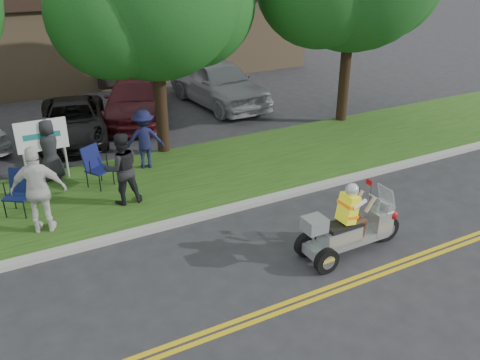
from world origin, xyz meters
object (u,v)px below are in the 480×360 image
lawn_chair_a (19,189)px  parked_car_right (135,99)px  parked_car_mid (73,121)px  parked_car_far_right (218,82)px  trike_scooter (349,230)px  spectator_adult_mid (122,169)px  lawn_chair_b (95,164)px  spectator_adult_right (39,190)px

lawn_chair_a → parked_car_right: 7.24m
parked_car_mid → parked_car_far_right: (5.75, 1.22, 0.27)m
trike_scooter → parked_car_right: 10.53m
spectator_adult_mid → parked_car_right: 6.74m
parked_car_mid → parked_car_far_right: bearing=23.9°
parked_car_far_right → parked_car_mid: bearing=-172.1°
parked_car_far_right → parked_car_right: bearing=178.4°
trike_scooter → parked_car_right: size_ratio=0.50×
lawn_chair_b → parked_car_mid: 4.01m
spectator_adult_mid → trike_scooter: bearing=131.7°
lawn_chair_b → parked_car_right: size_ratio=0.22×
lawn_chair_a → parked_car_far_right: parked_car_far_right is taller
lawn_chair_a → lawn_chair_b: (1.87, 0.59, 0.01)m
trike_scooter → lawn_chair_b: (-3.71, 5.40, 0.14)m
parked_car_right → lawn_chair_b: bearing=-94.6°
lawn_chair_b → parked_car_far_right: 7.96m
parked_car_right → parked_car_far_right: bearing=25.5°
parked_car_right → parked_car_far_right: 3.37m
parked_car_far_right → lawn_chair_a: bearing=-147.7°
spectator_adult_mid → parked_car_far_right: (5.67, 6.47, -0.10)m
lawn_chair_a → parked_car_mid: 5.06m
lawn_chair_b → spectator_adult_right: 2.35m
lawn_chair_a → parked_car_far_right: size_ratio=0.20×
lawn_chair_a → lawn_chair_b: size_ratio=0.98×
spectator_adult_mid → parked_car_mid: size_ratio=0.40×
lawn_chair_a → lawn_chair_b: 1.96m
spectator_adult_right → parked_car_far_right: spectator_adult_right is taller
parked_car_mid → parked_car_right: size_ratio=0.91×
trike_scooter → lawn_chair_a: 7.37m
spectator_adult_mid → parked_car_right: (2.31, 6.33, -0.27)m
trike_scooter → parked_car_mid: bearing=109.9°
spectator_adult_right → spectator_adult_mid: bearing=-146.1°
spectator_adult_mid → parked_car_mid: spectator_adult_mid is taller
lawn_chair_b → parked_car_mid: (0.26, 4.00, -0.08)m
lawn_chair_a → parked_car_right: parked_car_right is taller
lawn_chair_b → spectator_adult_right: spectator_adult_right is taller
parked_car_right → lawn_chair_a: bearing=-105.6°
spectator_adult_mid → parked_car_right: size_ratio=0.36×
lawn_chair_a → parked_car_mid: parked_car_mid is taller
lawn_chair_a → lawn_chair_b: lawn_chair_b is taller
trike_scooter → parked_car_far_right: size_ratio=0.47×
trike_scooter → parked_car_far_right: 10.87m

